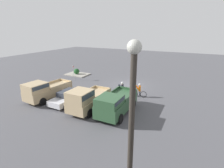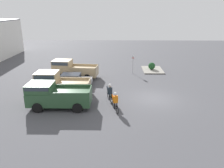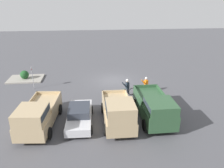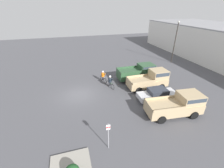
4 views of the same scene
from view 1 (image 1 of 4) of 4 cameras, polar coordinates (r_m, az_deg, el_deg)
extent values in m
plane|color=#4C4C51|center=(24.56, 5.47, -0.35)|extent=(80.00, 80.00, 0.00)
cube|color=#2D5133|center=(16.29, 1.73, -6.42)|extent=(2.10, 5.27, 1.10)
cube|color=#2D5133|center=(14.63, -0.84, -5.50)|extent=(1.93, 2.11, 0.69)
cube|color=#333D47|center=(14.57, -0.84, -4.95)|extent=(1.99, 1.94, 0.30)
cube|color=#2D5133|center=(16.58, 6.44, -3.55)|extent=(0.09, 3.16, 0.25)
cube|color=#2D5133|center=(17.31, 0.18, -2.50)|extent=(0.09, 3.16, 0.25)
cube|color=#2D5133|center=(18.26, 5.15, -1.48)|extent=(2.09, 0.09, 0.25)
cylinder|color=black|center=(14.80, 2.76, -11.27)|extent=(0.22, 0.83, 0.83)
cylinder|color=black|center=(15.64, -4.36, -9.60)|extent=(0.22, 0.83, 0.83)
cylinder|color=black|center=(17.53, 7.08, -6.55)|extent=(0.22, 0.83, 0.83)
cylinder|color=black|center=(18.25, 0.87, -5.40)|extent=(0.22, 0.83, 0.83)
cube|color=tan|center=(17.33, -7.21, -5.39)|extent=(2.06, 5.10, 0.91)
cube|color=tan|center=(15.82, -10.43, -4.00)|extent=(1.88, 2.05, 1.07)
cube|color=#333D47|center=(15.73, -10.48, -3.20)|extent=(1.94, 1.89, 0.47)
cube|color=tan|center=(17.43, -2.75, -3.08)|extent=(0.10, 3.06, 0.25)
cube|color=tan|center=(18.42, -8.04, -2.08)|extent=(0.10, 3.06, 0.25)
cube|color=tan|center=(19.10, -3.10, -1.19)|extent=(2.03, 0.09, 0.25)
cylinder|color=black|center=(15.80, -7.28, -9.43)|extent=(0.22, 0.82, 0.82)
cylinder|color=black|center=(16.93, -13.04, -7.84)|extent=(0.22, 0.82, 0.82)
cylinder|color=black|center=(18.24, -1.73, -5.45)|extent=(0.22, 0.82, 0.82)
cylinder|color=black|center=(19.22, -7.06, -4.34)|extent=(0.22, 0.82, 0.82)
cube|color=silver|center=(19.16, -13.92, -4.41)|extent=(1.86, 4.53, 0.56)
cube|color=#2D333D|center=(18.97, -14.04, -2.90)|extent=(1.61, 2.06, 0.52)
cylinder|color=black|center=(17.75, -14.87, -7.13)|extent=(0.20, 0.61, 0.60)
cylinder|color=black|center=(18.89, -18.72, -5.94)|extent=(0.20, 0.61, 0.60)
cylinder|color=black|center=(19.73, -9.24, -4.18)|extent=(0.20, 0.61, 0.60)
cylinder|color=black|center=(20.77, -13.02, -3.28)|extent=(0.20, 0.61, 0.60)
cube|color=tan|center=(20.90, -19.89, -2.23)|extent=(2.52, 5.48, 0.94)
cube|color=tan|center=(19.74, -23.75, -1.03)|extent=(2.06, 2.29, 0.89)
cube|color=#333D47|center=(19.68, -23.81, -0.50)|extent=(2.10, 2.13, 0.39)
cube|color=tan|center=(20.63, -16.08, -0.36)|extent=(0.38, 3.18, 0.25)
cube|color=tan|center=(22.07, -19.51, 0.48)|extent=(0.38, 3.18, 0.25)
cube|color=tan|center=(22.32, -14.86, 1.10)|extent=(2.03, 0.27, 0.25)
cylinder|color=black|center=(19.37, -21.65, -5.37)|extent=(0.29, 0.82, 0.80)
cylinder|color=black|center=(20.96, -25.01, -4.07)|extent=(0.29, 0.82, 0.80)
cylinder|color=black|center=(21.30, -14.62, -2.59)|extent=(0.29, 0.82, 0.80)
cylinder|color=black|center=(22.75, -18.18, -1.60)|extent=(0.29, 0.82, 0.80)
torus|color=black|center=(20.63, 1.69, -2.83)|extent=(0.72, 0.26, 0.73)
torus|color=black|center=(20.51, 4.82, -3.01)|extent=(0.72, 0.26, 0.73)
cylinder|color=#2D5133|center=(20.50, 3.26, -2.45)|extent=(0.57, 0.20, 0.39)
cylinder|color=#2D5133|center=(20.43, 3.27, -1.91)|extent=(0.61, 0.21, 0.04)
cylinder|color=#2D5133|center=(20.48, 3.81, -2.49)|extent=(0.04, 0.04, 0.36)
cylinder|color=#2D5133|center=(20.48, 2.10, -1.78)|extent=(0.15, 0.45, 0.02)
cylinder|color=black|center=(20.42, 3.54, -2.67)|extent=(0.15, 0.15, 0.55)
cylinder|color=black|center=(20.59, 3.60, -2.50)|extent=(0.15, 0.15, 0.55)
cube|color=#1E2833|center=(20.32, 3.45, -1.04)|extent=(0.33, 0.41, 0.62)
cylinder|color=#1E2833|center=(20.18, 2.75, -1.16)|extent=(0.55, 0.24, 0.67)
cylinder|color=#1E2833|center=(20.50, 2.88, -0.85)|extent=(0.55, 0.24, 0.67)
sphere|color=tan|center=(20.19, 3.39, 0.13)|extent=(0.25, 0.25, 0.25)
sphere|color=silver|center=(20.17, 3.39, 0.31)|extent=(0.28, 0.28, 0.28)
torus|color=black|center=(20.40, 7.36, -3.22)|extent=(0.72, 0.26, 0.74)
torus|color=black|center=(20.39, 10.21, -3.38)|extent=(0.72, 0.26, 0.74)
cylinder|color=silver|center=(20.32, 8.81, -2.83)|extent=(0.52, 0.18, 0.39)
cylinder|color=silver|center=(20.25, 8.84, -2.28)|extent=(0.55, 0.19, 0.04)
cylinder|color=silver|center=(20.32, 9.31, -2.85)|extent=(0.04, 0.04, 0.36)
cylinder|color=silver|center=(20.25, 7.77, -2.16)|extent=(0.15, 0.45, 0.02)
cylinder|color=black|center=(20.25, 9.09, -3.05)|extent=(0.15, 0.15, 0.55)
cylinder|color=black|center=(20.42, 9.10, -2.87)|extent=(0.15, 0.15, 0.55)
cube|color=orange|center=(20.15, 9.02, -1.44)|extent=(0.33, 0.41, 0.59)
cylinder|color=orange|center=(19.99, 8.43, -1.57)|extent=(0.51, 0.23, 0.64)
cylinder|color=orange|center=(20.31, 8.46, -1.25)|extent=(0.51, 0.23, 0.64)
sphere|color=tan|center=(20.02, 9.01, -0.34)|extent=(0.23, 0.23, 0.23)
sphere|color=silver|center=(20.00, 9.02, -0.18)|extent=(0.25, 0.25, 0.25)
cylinder|color=#9E9EA3|center=(27.13, -12.39, 3.69)|extent=(0.06, 0.06, 2.39)
cube|color=white|center=(26.94, -12.51, 5.48)|extent=(0.03, 0.30, 0.45)
cube|color=red|center=(26.94, -12.51, 5.48)|extent=(0.03, 0.30, 0.10)
sphere|color=#B2B2A8|center=(4.19, 7.33, 11.88)|extent=(0.36, 0.36, 0.36)
cube|color=gray|center=(30.47, -11.22, 3.12)|extent=(3.76, 2.66, 0.15)
sphere|color=#1E4C23|center=(30.28, -11.49, 4.07)|extent=(0.94, 0.94, 0.94)
camera|label=2|loc=(21.22, 58.73, 10.66)|focal=35.00mm
camera|label=3|loc=(10.98, -70.86, 12.54)|focal=35.00mm
camera|label=4|loc=(33.06, -22.15, 19.93)|focal=24.00mm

